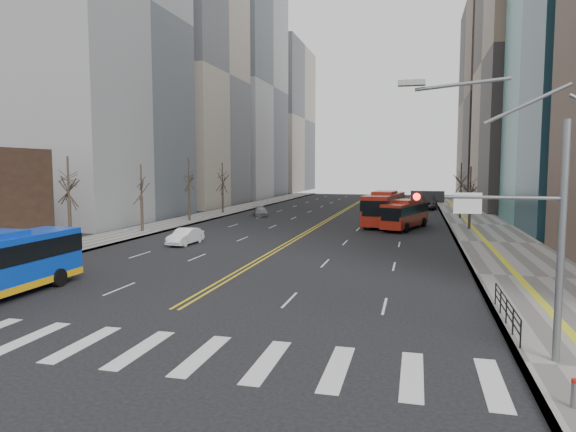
{
  "coord_description": "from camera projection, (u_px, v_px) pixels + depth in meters",
  "views": [
    {
      "loc": [
        10.66,
        -15.97,
        6.47
      ],
      "look_at": [
        3.16,
        13.79,
        3.58
      ],
      "focal_mm": 32.0,
      "sensor_mm": 36.0,
      "label": 1
    }
  ],
  "objects": [
    {
      "name": "car_dark_far",
      "position": [
        429.0,
        206.0,
        79.26
      ],
      "size": [
        2.59,
        4.59,
        1.21
      ],
      "primitive_type": "imported",
      "rotation": [
        0.0,
        0.0,
        -0.14
      ],
      "color": "black",
      "rests_on": "ground"
    },
    {
      "name": "crosswalk",
      "position": [
        111.0,
        346.0,
        18.61
      ],
      "size": [
        26.7,
        4.0,
        0.01
      ],
      "color": "silver",
      "rests_on": "ground"
    },
    {
      "name": "car_white",
      "position": [
        185.0,
        236.0,
        43.3
      ],
      "size": [
        1.72,
        4.29,
        1.39
      ],
      "primitive_type": "imported",
      "rotation": [
        0.0,
        0.0,
        -0.06
      ],
      "color": "silver",
      "rests_on": "ground"
    },
    {
      "name": "ground",
      "position": [
        111.0,
        347.0,
        18.61
      ],
      "size": [
        220.0,
        220.0,
        0.0
      ],
      "primitive_type": "plane",
      "color": "black"
    },
    {
      "name": "red_bus_near",
      "position": [
        406.0,
        212.0,
        54.34
      ],
      "size": [
        4.92,
        9.96,
        3.12
      ],
      "color": "#A72111",
      "rests_on": "ground"
    },
    {
      "name": "centerline",
      "position": [
        338.0,
        214.0,
        71.71
      ],
      "size": [
        0.55,
        100.0,
        0.01
      ],
      "color": "gold",
      "rests_on": "ground"
    },
    {
      "name": "office_towers",
      "position": [
        353.0,
        59.0,
        82.47
      ],
      "size": [
        83.0,
        134.0,
        58.0
      ],
      "color": "gray",
      "rests_on": "ground"
    },
    {
      "name": "car_silver",
      "position": [
        261.0,
        211.0,
        69.07
      ],
      "size": [
        3.2,
        4.48,
        1.2
      ],
      "primitive_type": "imported",
      "rotation": [
        0.0,
        0.0,
        0.41
      ],
      "color": "gray",
      "rests_on": "ground"
    },
    {
      "name": "red_bus_far",
      "position": [
        384.0,
        206.0,
        58.04
      ],
      "size": [
        4.24,
        12.43,
        3.84
      ],
      "color": "#A72111",
      "rests_on": "ground"
    },
    {
      "name": "sidewalk_right",
      "position": [
        479.0,
        225.0,
        57.8
      ],
      "size": [
        7.0,
        130.0,
        0.15
      ],
      "primitive_type": "cube",
      "color": "slate",
      "rests_on": "ground"
    },
    {
      "name": "sidewalk_left",
      "position": [
        199.0,
        218.0,
        66.06
      ],
      "size": [
        5.0,
        130.0,
        0.15
      ],
      "primitive_type": "cube",
      "color": "slate",
      "rests_on": "ground"
    },
    {
      "name": "signal_mast",
      "position": [
        514.0,
        217.0,
        16.74
      ],
      "size": [
        5.37,
        0.37,
        9.39
      ],
      "color": "slate",
      "rests_on": "ground"
    },
    {
      "name": "pedestrian_railing",
      "position": [
        507.0,
        307.0,
        20.85
      ],
      "size": [
        0.06,
        6.06,
        1.02
      ],
      "color": "black",
      "rests_on": "sidewalk_right"
    },
    {
      "name": "car_dark_mid",
      "position": [
        408.0,
        212.0,
        67.74
      ],
      "size": [
        2.52,
        4.0,
        1.27
      ],
      "primitive_type": "imported",
      "rotation": [
        0.0,
        0.0,
        -0.3
      ],
      "color": "black",
      "rests_on": "ground"
    },
    {
      "name": "street_trees",
      "position": [
        240.0,
        183.0,
        53.26
      ],
      "size": [
        35.2,
        47.2,
        7.6
      ],
      "color": "#30271D",
      "rests_on": "ground"
    }
  ]
}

